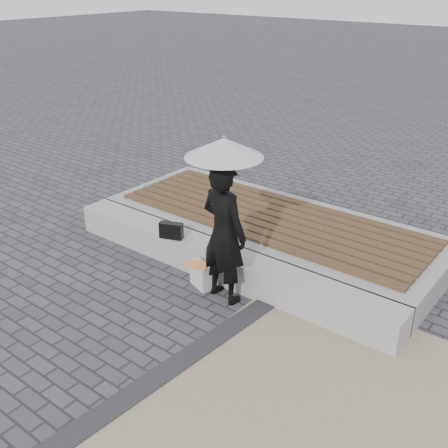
# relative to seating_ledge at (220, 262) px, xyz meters

# --- Properties ---
(ground) EXTENTS (80.00, 80.00, 0.00)m
(ground) POSITION_rel_seating_ledge_xyz_m (0.00, -1.60, -0.20)
(ground) COLOR #46464B
(ground) RESTS_ON ground
(edging_band) EXTENTS (0.61, 5.20, 0.04)m
(edging_band) POSITION_rel_seating_ledge_xyz_m (0.75, -2.10, -0.18)
(edging_band) COLOR #2C2C2F
(edging_band) RESTS_ON ground
(seating_ledge) EXTENTS (5.00, 0.45, 0.40)m
(seating_ledge) POSITION_rel_seating_ledge_xyz_m (0.00, 0.00, 0.00)
(seating_ledge) COLOR #AEAEA9
(seating_ledge) RESTS_ON ground
(timber_platform) EXTENTS (5.00, 2.00, 0.40)m
(timber_platform) POSITION_rel_seating_ledge_xyz_m (0.00, 1.20, 0.00)
(timber_platform) COLOR #9D9C97
(timber_platform) RESTS_ON ground
(timber_decking) EXTENTS (4.60, 1.60, 0.04)m
(timber_decking) POSITION_rel_seating_ledge_xyz_m (0.00, 1.20, 0.22)
(timber_decking) COLOR brown
(timber_decking) RESTS_ON timber_platform
(woman) EXTENTS (0.68, 0.49, 1.76)m
(woman) POSITION_rel_seating_ledge_xyz_m (0.36, -0.38, 0.68)
(woman) COLOR black
(woman) RESTS_ON ground
(parasol) EXTENTS (0.89, 0.89, 1.13)m
(parasol) POSITION_rel_seating_ledge_xyz_m (0.36, -0.38, 1.72)
(parasol) COLOR #ADADB3
(parasol) RESTS_ON ground
(handbag) EXTENTS (0.34, 0.22, 0.22)m
(handbag) POSITION_rel_seating_ledge_xyz_m (-0.71, -0.17, 0.31)
(handbag) COLOR black
(handbag) RESTS_ON seating_ledge
(canvas_tote) EXTENTS (0.35, 0.24, 0.34)m
(canvas_tote) POSITION_rel_seating_ledge_xyz_m (-0.02, -0.38, -0.03)
(canvas_tote) COLOR silver
(canvas_tote) RESTS_ON ground
(magazine) EXTENTS (0.32, 0.27, 0.01)m
(magazine) POSITION_rel_seating_ledge_xyz_m (-0.02, -0.43, 0.15)
(magazine) COLOR #F7383F
(magazine) RESTS_ON canvas_tote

